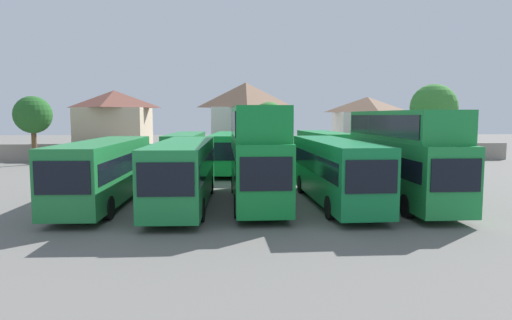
{
  "coord_description": "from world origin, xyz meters",
  "views": [
    {
      "loc": [
        -1.24,
        -24.22,
        4.77
      ],
      "look_at": [
        0.0,
        3.0,
        2.09
      ],
      "focal_mm": 31.98,
      "sensor_mm": 36.0,
      "label": 1
    }
  ],
  "objects_px": {
    "bus_7": "(228,150)",
    "bus_6": "(185,150)",
    "bus_2": "(183,169)",
    "bus_3": "(256,150)",
    "house_terrace_left": "(115,123)",
    "house_terrace_right": "(367,125)",
    "house_terrace_centre": "(246,118)",
    "bus_1": "(104,169)",
    "bus_8": "(271,149)",
    "bus_9": "(325,149)",
    "bus_4": "(335,168)",
    "tree_behind_wall": "(33,115)",
    "tree_left_of_lot": "(269,120)",
    "tree_right_of_lot": "(434,107)",
    "bus_5": "(401,151)"
  },
  "relations": [
    {
      "from": "bus_3",
      "to": "house_terrace_right",
      "type": "distance_m",
      "value": 33.36
    },
    {
      "from": "bus_1",
      "to": "tree_left_of_lot",
      "type": "bearing_deg",
      "value": 157.96
    },
    {
      "from": "house_terrace_right",
      "to": "house_terrace_centre",
      "type": "bearing_deg",
      "value": 177.75
    },
    {
      "from": "bus_7",
      "to": "house_terrace_left",
      "type": "xyz_separation_m",
      "value": [
        -13.5,
        16.29,
        2.03
      ]
    },
    {
      "from": "bus_1",
      "to": "bus_9",
      "type": "bearing_deg",
      "value": 134.07
    },
    {
      "from": "bus_9",
      "to": "bus_2",
      "type": "bearing_deg",
      "value": -40.06
    },
    {
      "from": "bus_4",
      "to": "house_terrace_centre",
      "type": "xyz_separation_m",
      "value": [
        -4.03,
        30.94,
        2.47
      ]
    },
    {
      "from": "bus_1",
      "to": "bus_6",
      "type": "distance_m",
      "value": 13.82
    },
    {
      "from": "bus_9",
      "to": "house_terrace_centre",
      "type": "distance_m",
      "value": 17.97
    },
    {
      "from": "bus_6",
      "to": "house_terrace_centre",
      "type": "bearing_deg",
      "value": 163.72
    },
    {
      "from": "bus_8",
      "to": "house_terrace_right",
      "type": "distance_m",
      "value": 21.04
    },
    {
      "from": "bus_6",
      "to": "bus_3",
      "type": "bearing_deg",
      "value": 22.82
    },
    {
      "from": "bus_2",
      "to": "tree_right_of_lot",
      "type": "relative_size",
      "value": 1.49
    },
    {
      "from": "bus_8",
      "to": "house_terrace_centre",
      "type": "distance_m",
      "value": 17.36
    },
    {
      "from": "house_terrace_left",
      "to": "house_terrace_centre",
      "type": "relative_size",
      "value": 0.93
    },
    {
      "from": "bus_2",
      "to": "bus_3",
      "type": "relative_size",
      "value": 1.05
    },
    {
      "from": "bus_8",
      "to": "bus_9",
      "type": "relative_size",
      "value": 1.08
    },
    {
      "from": "bus_4",
      "to": "tree_behind_wall",
      "type": "height_order",
      "value": "tree_behind_wall"
    },
    {
      "from": "bus_2",
      "to": "bus_6",
      "type": "bearing_deg",
      "value": -173.9
    },
    {
      "from": "house_terrace_centre",
      "to": "house_terrace_left",
      "type": "bearing_deg",
      "value": -177.1
    },
    {
      "from": "bus_7",
      "to": "bus_8",
      "type": "distance_m",
      "value": 3.55
    },
    {
      "from": "bus_7",
      "to": "bus_6",
      "type": "bearing_deg",
      "value": -86.93
    },
    {
      "from": "bus_1",
      "to": "tree_behind_wall",
      "type": "height_order",
      "value": "tree_behind_wall"
    },
    {
      "from": "bus_3",
      "to": "house_terrace_left",
      "type": "height_order",
      "value": "house_terrace_left"
    },
    {
      "from": "bus_6",
      "to": "house_terrace_centre",
      "type": "height_order",
      "value": "house_terrace_centre"
    },
    {
      "from": "bus_3",
      "to": "house_terrace_left",
      "type": "bearing_deg",
      "value": -154.33
    },
    {
      "from": "bus_6",
      "to": "house_terrace_centre",
      "type": "distance_m",
      "value": 18.07
    },
    {
      "from": "bus_6",
      "to": "tree_right_of_lot",
      "type": "bearing_deg",
      "value": 109.62
    },
    {
      "from": "bus_5",
      "to": "tree_right_of_lot",
      "type": "distance_m",
      "value": 24.42
    },
    {
      "from": "bus_6",
      "to": "bus_8",
      "type": "relative_size",
      "value": 0.91
    },
    {
      "from": "bus_4",
      "to": "bus_3",
      "type": "bearing_deg",
      "value": -98.47
    },
    {
      "from": "bus_1",
      "to": "house_terrace_right",
      "type": "xyz_separation_m",
      "value": [
        22.84,
        29.99,
        1.6
      ]
    },
    {
      "from": "bus_5",
      "to": "house_terrace_right",
      "type": "xyz_separation_m",
      "value": [
        6.83,
        29.93,
        0.73
      ]
    },
    {
      "from": "bus_5",
      "to": "house_terrace_right",
      "type": "height_order",
      "value": "house_terrace_right"
    },
    {
      "from": "bus_4",
      "to": "bus_9",
      "type": "height_order",
      "value": "bus_4"
    },
    {
      "from": "bus_1",
      "to": "house_terrace_left",
      "type": "xyz_separation_m",
      "value": [
        -7.13,
        29.78,
        1.95
      ]
    },
    {
      "from": "bus_8",
      "to": "bus_9",
      "type": "bearing_deg",
      "value": 97.93
    },
    {
      "from": "bus_4",
      "to": "bus_6",
      "type": "bearing_deg",
      "value": -148.13
    },
    {
      "from": "bus_3",
      "to": "bus_9",
      "type": "distance_m",
      "value": 15.32
    },
    {
      "from": "bus_2",
      "to": "house_terrace_right",
      "type": "bearing_deg",
      "value": 148.99
    },
    {
      "from": "tree_left_of_lot",
      "to": "tree_behind_wall",
      "type": "distance_m",
      "value": 23.87
    },
    {
      "from": "bus_8",
      "to": "house_terrace_right",
      "type": "xyz_separation_m",
      "value": [
        12.92,
        16.52,
        1.63
      ]
    },
    {
      "from": "bus_3",
      "to": "bus_5",
      "type": "distance_m",
      "value": 7.91
    },
    {
      "from": "house_terrace_centre",
      "to": "tree_left_of_lot",
      "type": "distance_m",
      "value": 5.14
    },
    {
      "from": "bus_4",
      "to": "tree_right_of_lot",
      "type": "relative_size",
      "value": 1.48
    },
    {
      "from": "bus_5",
      "to": "tree_left_of_lot",
      "type": "distance_m",
      "value": 26.57
    },
    {
      "from": "tree_left_of_lot",
      "to": "tree_right_of_lot",
      "type": "bearing_deg",
      "value": -15.24
    },
    {
      "from": "bus_5",
      "to": "bus_9",
      "type": "distance_m",
      "value": 13.98
    },
    {
      "from": "bus_9",
      "to": "house_terrace_left",
      "type": "xyz_separation_m",
      "value": [
        -21.69,
        15.85,
        1.98
      ]
    },
    {
      "from": "bus_8",
      "to": "bus_7",
      "type": "bearing_deg",
      "value": -88.18
    }
  ]
}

